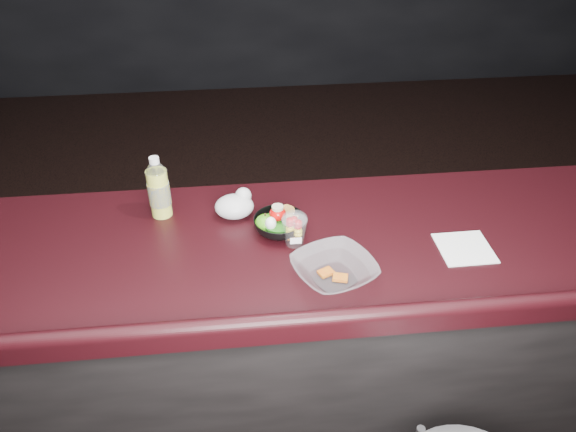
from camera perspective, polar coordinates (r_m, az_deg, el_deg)
The scene contains 8 objects.
counter at distance 2.10m, azimuth 0.40°, elevation -13.61°, with size 4.06×0.71×1.02m.
lemonade_bottle at distance 1.87m, azimuth -12.97°, elevation 2.45°, with size 0.07×0.07×0.22m.
fruit_cup at distance 1.71m, azimuth 0.66°, elevation -1.23°, with size 0.08×0.08×0.11m.
green_apple at distance 1.77m, azimuth -2.30°, elevation -0.81°, with size 0.07×0.07×0.07m.
plastic_bag at distance 1.85m, azimuth -5.35°, elevation 1.11°, with size 0.13×0.11×0.09m.
snack_bowl at distance 1.77m, azimuth -0.92°, elevation -0.79°, with size 0.19×0.19×0.09m.
takeout_bowl at distance 1.61m, azimuth 4.70°, elevation -5.51°, with size 0.30×0.30×0.06m.
paper_napkin at distance 1.81m, azimuth 17.50°, elevation -3.13°, with size 0.16×0.16×0.00m, color white.
Camera 1 is at (-0.16, -1.07, 2.10)m, focal length 35.00 mm.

